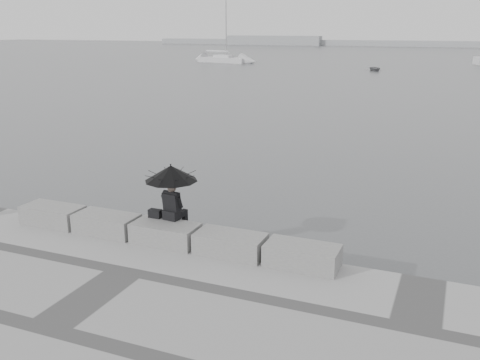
% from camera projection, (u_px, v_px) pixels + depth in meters
% --- Properties ---
extents(ground, '(360.00, 360.00, 0.00)m').
position_uv_depth(ground, '(176.00, 255.00, 13.43)').
color(ground, '#4A4C4F').
rests_on(ground, ground).
extents(stone_block_far_left, '(1.60, 0.80, 0.50)m').
position_uv_depth(stone_block_far_left, '(53.00, 215.00, 14.08)').
color(stone_block_far_left, slate).
rests_on(stone_block_far_left, promenade).
extents(stone_block_left, '(1.60, 0.80, 0.50)m').
position_uv_depth(stone_block_left, '(107.00, 224.00, 13.45)').
color(stone_block_left, slate).
rests_on(stone_block_left, promenade).
extents(stone_block_centre, '(1.60, 0.80, 0.50)m').
position_uv_depth(stone_block_centre, '(166.00, 234.00, 12.83)').
color(stone_block_centre, slate).
rests_on(stone_block_centre, promenade).
extents(stone_block_right, '(1.60, 0.80, 0.50)m').
position_uv_depth(stone_block_right, '(230.00, 244.00, 12.20)').
color(stone_block_right, slate).
rests_on(stone_block_right, promenade).
extents(stone_block_far_right, '(1.60, 0.80, 0.50)m').
position_uv_depth(stone_block_far_right, '(302.00, 256.00, 11.57)').
color(stone_block_far_right, slate).
rests_on(stone_block_far_right, promenade).
extents(seated_person, '(1.28, 1.28, 1.39)m').
position_uv_depth(seated_person, '(171.00, 179.00, 12.80)').
color(seated_person, black).
rests_on(seated_person, stone_block_centre).
extents(bag, '(0.32, 0.18, 0.20)m').
position_uv_depth(bag, '(155.00, 213.00, 13.16)').
color(bag, black).
rests_on(bag, stone_block_centre).
extents(distant_landmass, '(180.00, 8.00, 2.80)m').
position_uv_depth(distant_landmass, '(414.00, 43.00, 153.34)').
color(distant_landmass, '#999B9E').
rests_on(distant_landmass, ground).
extents(sailboat_left, '(8.91, 4.11, 12.90)m').
position_uv_depth(sailboat_left, '(224.00, 59.00, 85.31)').
color(sailboat_left, '#BBBBBD').
rests_on(sailboat_left, ground).
extents(dinghy, '(3.28, 2.26, 0.51)m').
position_uv_depth(dinghy, '(375.00, 69.00, 69.57)').
color(dinghy, gray).
rests_on(dinghy, ground).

